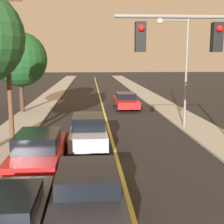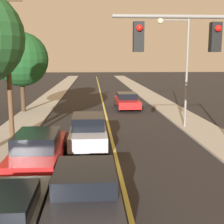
% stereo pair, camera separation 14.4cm
% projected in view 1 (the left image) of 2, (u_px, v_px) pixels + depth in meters
% --- Properties ---
extents(road_surface, '(9.04, 80.00, 0.01)m').
position_uv_depth(road_surface, '(99.00, 94.00, 39.88)').
color(road_surface, black).
rests_on(road_surface, ground).
extents(sidewalk_left, '(2.50, 80.00, 0.12)m').
position_uv_depth(sidewalk_left, '(54.00, 94.00, 39.46)').
color(sidewalk_left, '#9E998E').
rests_on(sidewalk_left, ground).
extents(sidewalk_right, '(2.50, 80.00, 0.12)m').
position_uv_depth(sidewalk_right, '(144.00, 93.00, 40.27)').
color(sidewalk_right, '#9E998E').
rests_on(sidewalk_right, ground).
extents(car_near_lane_front, '(1.99, 4.80, 1.49)m').
position_uv_depth(car_near_lane_front, '(88.00, 190.00, 8.77)').
color(car_near_lane_front, black).
rests_on(car_near_lane_front, ground).
extents(car_near_lane_second, '(1.91, 5.06, 1.63)m').
position_uv_depth(car_near_lane_second, '(89.00, 130.00, 15.93)').
color(car_near_lane_second, '#A5A8B2').
rests_on(car_near_lane_second, ground).
extents(car_outer_lane_front, '(2.05, 4.12, 1.39)m').
position_uv_depth(car_outer_lane_front, '(3.00, 218.00, 7.30)').
color(car_outer_lane_front, '#474C51').
rests_on(car_outer_lane_front, ground).
extents(car_outer_lane_second, '(1.97, 5.12, 1.56)m').
position_uv_depth(car_outer_lane_second, '(39.00, 150.00, 12.52)').
color(car_outer_lane_second, red).
rests_on(car_outer_lane_second, ground).
extents(car_far_oncoming, '(2.00, 5.05, 1.41)m').
position_uv_depth(car_far_oncoming, '(126.00, 101.00, 27.84)').
color(car_far_oncoming, red).
rests_on(car_far_oncoming, ground).
extents(streetlamp_right, '(2.00, 0.36, 6.76)m').
position_uv_depth(streetlamp_right, '(179.00, 57.00, 19.33)').
color(streetlamp_right, slate).
rests_on(streetlamp_right, ground).
extents(utility_pole_left, '(1.60, 0.24, 7.65)m').
position_uv_depth(utility_pole_left, '(8.00, 65.00, 15.15)').
color(utility_pole_left, '#513823').
rests_on(utility_pole_left, ground).
extents(tree_left_far, '(4.37, 4.37, 6.44)m').
position_uv_depth(tree_left_far, '(20.00, 60.00, 25.08)').
color(tree_left_far, '#3D2B1C').
rests_on(tree_left_far, ground).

